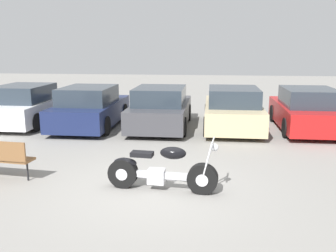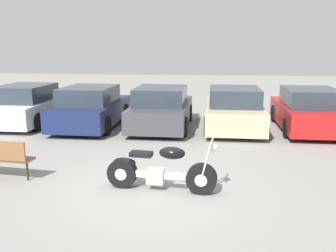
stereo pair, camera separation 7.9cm
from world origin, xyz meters
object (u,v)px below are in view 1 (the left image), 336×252
Objects in this scene: parked_car_navy at (90,108)px; parked_car_red at (307,111)px; parked_car_dark_grey at (161,109)px; parked_car_white at (27,106)px; motorcycle at (160,171)px; parked_car_champagne at (233,110)px.

parked_car_red is at bearing 2.59° from parked_car_navy.
parked_car_navy is 7.51m from parked_car_red.
parked_car_red is (5.00, 0.20, 0.00)m from parked_car_dark_grey.
parked_car_red is (10.01, 0.06, 0.00)m from parked_car_white.
motorcycle is at bearing -125.21° from parked_car_red.
parked_car_white is 1.00× the size of parked_car_dark_grey.
parked_car_white and parked_car_red have the same top height.
parked_car_red is (2.50, 0.09, 0.00)m from parked_car_champagne.
parked_car_red is at bearing 2.06° from parked_car_champagne.
parked_car_red is at bearing 2.32° from parked_car_dark_grey.
parked_car_dark_grey is 1.00× the size of parked_car_champagne.
parked_car_champagne is 2.50m from parked_car_red.
motorcycle is 0.53× the size of parked_car_dark_grey.
parked_car_white is 1.00× the size of parked_car_red.
parked_car_champagne is at bearing -0.20° from parked_car_white.
parked_car_navy is 1.00× the size of parked_car_dark_grey.
parked_car_navy is 2.50m from parked_car_dark_grey.
parked_car_dark_grey is (2.50, 0.14, 0.00)m from parked_car_navy.
parked_car_dark_grey is at bearing -177.41° from parked_car_champagne.
parked_car_white is at bearing 178.41° from parked_car_dark_grey.
motorcycle is 6.55m from parked_car_navy.
parked_car_white is 10.01m from parked_car_red.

